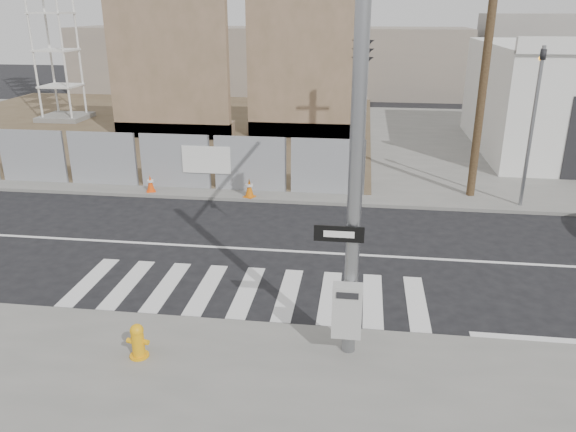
# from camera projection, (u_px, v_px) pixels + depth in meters

# --- Properties ---
(ground) EXTENTS (100.00, 100.00, 0.00)m
(ground) POSITION_uv_depth(u_px,v_px,m) (265.00, 250.00, 15.80)
(ground) COLOR black
(ground) RESTS_ON ground
(sidewalk_far) EXTENTS (50.00, 20.00, 0.12)m
(sidewalk_far) POSITION_uv_depth(u_px,v_px,m) (312.00, 139.00, 28.78)
(sidewalk_far) COLOR slate
(sidewalk_far) RESTS_ON ground
(signal_pole) EXTENTS (0.96, 5.87, 7.00)m
(signal_pole) POSITION_uv_depth(u_px,v_px,m) (360.00, 89.00, 11.92)
(signal_pole) COLOR gray
(signal_pole) RESTS_ON sidewalk_near
(far_signal_pole) EXTENTS (0.16, 0.20, 5.60)m
(far_signal_pole) POSITION_uv_depth(u_px,v_px,m) (535.00, 105.00, 17.85)
(far_signal_pole) COLOR gray
(far_signal_pole) RESTS_ON sidewalk_far
(chain_link_fence) EXTENTS (24.60, 0.04, 2.00)m
(chain_link_fence) POSITION_uv_depth(u_px,v_px,m) (28.00, 156.00, 21.30)
(chain_link_fence) COLOR gray
(chain_link_fence) RESTS_ON sidewalk_far
(concrete_wall_left) EXTENTS (6.00, 1.30, 8.00)m
(concrete_wall_left) POSITION_uv_depth(u_px,v_px,m) (169.00, 73.00, 27.64)
(concrete_wall_left) COLOR brown
(concrete_wall_left) RESTS_ON sidewalk_far
(concrete_wall_right) EXTENTS (5.50, 1.30, 8.00)m
(concrete_wall_right) POSITION_uv_depth(u_px,v_px,m) (303.00, 73.00, 27.76)
(concrete_wall_right) COLOR brown
(concrete_wall_right) RESTS_ON sidewalk_far
(utility_pole_right) EXTENTS (1.60, 0.28, 10.00)m
(utility_pole_right) POSITION_uv_depth(u_px,v_px,m) (488.00, 47.00, 18.28)
(utility_pole_right) COLOR brown
(utility_pole_right) RESTS_ON sidewalk_far
(fire_hydrant) EXTENTS (0.45, 0.45, 0.70)m
(fire_hydrant) POSITION_uv_depth(u_px,v_px,m) (138.00, 341.00, 10.65)
(fire_hydrant) COLOR #EBA00D
(fire_hydrant) RESTS_ON sidewalk_near
(traffic_cone_c) EXTENTS (0.42, 0.42, 0.62)m
(traffic_cone_c) POSITION_uv_depth(u_px,v_px,m) (150.00, 183.00, 20.32)
(traffic_cone_c) COLOR #EF490C
(traffic_cone_c) RESTS_ON sidewalk_far
(traffic_cone_d) EXTENTS (0.46, 0.46, 0.68)m
(traffic_cone_d) POSITION_uv_depth(u_px,v_px,m) (249.00, 188.00, 19.72)
(traffic_cone_d) COLOR #D7660B
(traffic_cone_d) RESTS_ON sidewalk_far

